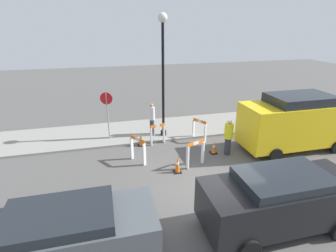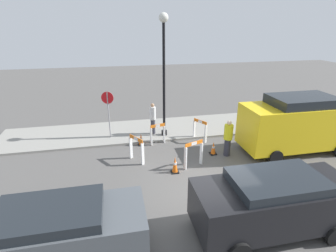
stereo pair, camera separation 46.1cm
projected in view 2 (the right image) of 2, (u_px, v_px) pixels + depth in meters
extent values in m
plane|color=#565451|center=(208.00, 193.00, 9.20)|extent=(60.00, 60.00, 0.00)
cube|color=gray|center=(171.00, 128.00, 14.72)|extent=(18.00, 3.18, 0.10)
cylinder|color=black|center=(164.00, 133.00, 13.69)|extent=(0.29, 0.29, 0.24)
cylinder|color=black|center=(164.00, 83.00, 12.72)|extent=(0.13, 0.13, 5.51)
sphere|color=silver|center=(164.00, 17.00, 11.64)|extent=(0.44, 0.44, 0.44)
cylinder|color=gray|center=(109.00, 116.00, 13.00)|extent=(0.06, 0.06, 2.36)
cylinder|color=red|center=(107.00, 98.00, 12.67)|extent=(0.59, 0.16, 0.60)
cube|color=white|center=(131.00, 148.00, 11.40)|extent=(0.14, 0.12, 0.99)
cube|color=white|center=(143.00, 154.00, 10.87)|extent=(0.14, 0.12, 0.99)
cube|color=orange|center=(136.00, 139.00, 10.92)|extent=(0.49, 0.74, 0.15)
cube|color=white|center=(136.00, 139.00, 10.92)|extent=(0.16, 0.23, 0.14)
cube|color=white|center=(185.00, 158.00, 10.53)|extent=(0.10, 0.14, 0.98)
cube|color=white|center=(201.00, 153.00, 10.93)|extent=(0.10, 0.14, 0.98)
cube|color=orange|center=(194.00, 143.00, 10.52)|extent=(0.82, 0.33, 0.15)
cube|color=white|center=(194.00, 143.00, 10.52)|extent=(0.26, 0.12, 0.14)
cube|color=white|center=(206.00, 134.00, 12.88)|extent=(0.14, 0.12, 0.95)
cube|color=white|center=(194.00, 130.00, 13.40)|extent=(0.14, 0.12, 0.95)
cube|color=orange|center=(200.00, 121.00, 12.94)|extent=(0.44, 0.72, 0.15)
cube|color=white|center=(200.00, 121.00, 12.94)|extent=(0.15, 0.23, 0.14)
cube|color=white|center=(164.00, 134.00, 12.94)|extent=(0.09, 0.14, 0.88)
cube|color=white|center=(151.00, 137.00, 12.66)|extent=(0.09, 0.14, 0.88)
cube|color=orange|center=(158.00, 126.00, 12.61)|extent=(0.73, 0.21, 0.15)
cube|color=white|center=(158.00, 126.00, 12.61)|extent=(0.23, 0.08, 0.14)
cube|color=black|center=(141.00, 145.00, 12.81)|extent=(0.30, 0.30, 0.04)
cone|color=orange|center=(141.00, 139.00, 12.70)|extent=(0.23, 0.22, 0.54)
cylinder|color=white|center=(141.00, 139.00, 12.69)|extent=(0.13, 0.13, 0.08)
cube|color=black|center=(213.00, 154.00, 11.92)|extent=(0.30, 0.30, 0.04)
cone|color=orange|center=(213.00, 148.00, 11.81)|extent=(0.23, 0.22, 0.56)
cylinder|color=white|center=(213.00, 147.00, 11.80)|extent=(0.13, 0.13, 0.08)
cube|color=black|center=(175.00, 172.00, 10.47)|extent=(0.30, 0.30, 0.04)
cone|color=orange|center=(175.00, 164.00, 10.34)|extent=(0.22, 0.23, 0.66)
cylinder|color=white|center=(175.00, 163.00, 10.33)|extent=(0.13, 0.13, 0.09)
cylinder|color=#33333D|center=(227.00, 147.00, 11.69)|extent=(0.37, 0.37, 0.80)
cylinder|color=yellow|center=(229.00, 132.00, 11.42)|extent=(0.51, 0.51, 0.67)
sphere|color=beige|center=(229.00, 123.00, 11.26)|extent=(0.26, 0.26, 0.20)
cylinder|color=#33333D|center=(153.00, 126.00, 13.74)|extent=(0.30, 0.30, 0.80)
cylinder|color=silver|center=(153.00, 113.00, 13.47)|extent=(0.42, 0.42, 0.67)
sphere|color=tan|center=(153.00, 105.00, 13.32)|extent=(0.25, 0.25, 0.19)
cube|color=#4C5156|center=(53.00, 237.00, 6.19)|extent=(4.39, 1.68, 1.11)
cube|color=#1E2328|center=(49.00, 218.00, 5.99)|extent=(2.41, 1.54, 0.51)
cylinder|color=black|center=(113.00, 222.00, 7.42)|extent=(0.60, 0.18, 0.60)
cylinder|color=black|center=(8.00, 237.00, 6.90)|extent=(0.60, 0.18, 0.60)
cube|color=black|center=(273.00, 203.00, 7.28)|extent=(4.47, 1.71, 1.19)
cube|color=#1E2328|center=(277.00, 185.00, 7.06)|extent=(2.46, 1.58, 0.54)
cylinder|color=black|center=(294.00, 196.00, 8.54)|extent=(0.60, 0.18, 0.60)
cylinder|color=black|center=(335.00, 235.00, 6.98)|extent=(0.60, 0.18, 0.60)
cylinder|color=black|center=(214.00, 208.00, 8.02)|extent=(0.60, 0.18, 0.60)
cylinder|color=black|center=(239.00, 252.00, 6.46)|extent=(0.60, 0.18, 0.60)
cube|color=yellow|center=(298.00, 125.00, 11.86)|extent=(5.12, 1.92, 1.90)
cube|color=#1E2328|center=(302.00, 105.00, 11.51)|extent=(2.82, 1.76, 0.79)
cylinder|color=black|center=(310.00, 133.00, 13.39)|extent=(0.60, 0.18, 0.60)
cylinder|color=black|center=(253.00, 139.00, 12.79)|extent=(0.60, 0.18, 0.60)
cylinder|color=black|center=(276.00, 157.00, 11.04)|extent=(0.60, 0.18, 0.60)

